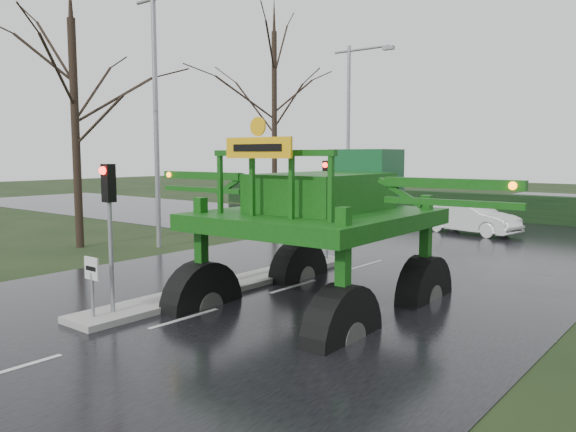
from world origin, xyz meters
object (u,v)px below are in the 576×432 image
Objects in this scene: traffic_signal_mid at (327,188)px; crop_sprayer at (208,198)px; keep_left_sign at (92,277)px; street_light_left_far at (353,116)px; street_light_left_near at (160,96)px; white_sedan at (470,234)px; traffic_signal_near at (109,206)px.

traffic_signal_mid is 0.35× the size of crop_sprayer.
keep_left_sign is 0.14× the size of street_light_left_far.
street_light_left_near is at bearing 146.75° from crop_sprayer.
crop_sprayer is at bearing -169.90° from white_sedan.
traffic_signal_mid is 7.83m from street_light_left_near.
traffic_signal_near is 0.78× the size of white_sedan.
street_light_left_far reaches higher than traffic_signal_mid.
white_sedan is (1.22, 18.60, -2.59)m from traffic_signal_near.
white_sedan is at bearing 86.26° from traffic_signal_near.
traffic_signal_near reaches higher than keep_left_sign.
traffic_signal_near is 0.35× the size of crop_sprayer.
traffic_signal_near is 10.40m from street_light_left_near.
white_sedan is (8.11, -2.41, -5.99)m from street_light_left_far.
street_light_left_far is (-6.89, 12.51, 3.40)m from traffic_signal_mid.
crop_sprayer reaches higher than white_sedan.
keep_left_sign is at bearing -90.00° from traffic_signal_mid.
street_light_left_near is at bearing 134.53° from traffic_signal_near.
street_light_left_near is (-6.89, -1.49, 3.40)m from traffic_signal_mid.
traffic_signal_near is (0.00, 0.49, 1.53)m from keep_left_sign.
traffic_signal_near is 22.37m from street_light_left_far.
keep_left_sign is 0.38× the size of traffic_signal_mid.
street_light_left_near reaches higher than traffic_signal_near.
street_light_left_near is at bearing -167.79° from traffic_signal_mid.
keep_left_sign is at bearing -72.22° from street_light_left_far.
street_light_left_far is at bearing 85.03° from white_sedan.
traffic_signal_mid is 0.35× the size of street_light_left_far.
street_light_left_near is at bearing 156.60° from white_sedan.
traffic_signal_near is at bearing -110.86° from crop_sprayer.
traffic_signal_mid reaches higher than keep_left_sign.
street_light_left_far is at bearing 110.73° from crop_sprayer.
crop_sprayer is at bearing -31.68° from street_light_left_near.
crop_sprayer is at bearing 70.71° from traffic_signal_near.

